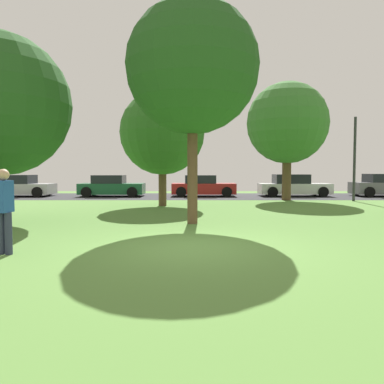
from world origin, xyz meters
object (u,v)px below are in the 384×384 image
object	(u,v)px
parked_car_green	(112,187)
oak_tree_center	(193,67)
oak_tree_left	(163,133)
street_lamp_post	(355,159)
parked_car_white	(294,186)
maple_tree_far	(288,123)
person_bystander	(5,207)
parked_car_silver	(21,187)
parked_car_red	(203,187)

from	to	relation	value
parked_car_green	oak_tree_center	bearing A→B (deg)	-67.51
oak_tree_center	oak_tree_left	bearing A→B (deg)	103.20
street_lamp_post	parked_car_white	bearing A→B (deg)	118.66
oak_tree_left	street_lamp_post	world-z (taller)	oak_tree_left
oak_tree_center	maple_tree_far	distance (m)	10.75
street_lamp_post	oak_tree_center	bearing A→B (deg)	-135.25
oak_tree_left	oak_tree_center	bearing A→B (deg)	-76.80
oak_tree_left	person_bystander	bearing A→B (deg)	-102.57
parked_car_silver	parked_car_green	xyz separation A→B (m)	(5.84, -0.00, -0.00)
oak_tree_center	parked_car_silver	bearing A→B (deg)	131.44
parked_car_green	parked_car_red	size ratio (longest dim) A/B	1.00
maple_tree_far	oak_tree_center	bearing A→B (deg)	-119.31
oak_tree_center	parked_car_red	bearing A→B (deg)	86.89
parked_car_silver	oak_tree_center	bearing A→B (deg)	-48.56
street_lamp_post	maple_tree_far	bearing A→B (deg)	167.95
parked_car_white	street_lamp_post	distance (m)	4.84
maple_tree_far	parked_car_white	size ratio (longest dim) A/B	1.45
person_bystander	parked_car_green	world-z (taller)	person_bystander
maple_tree_far	parked_car_white	distance (m)	5.03
person_bystander	parked_car_green	xyz separation A→B (m)	(-1.47, 16.82, -0.31)
oak_tree_center	parked_car_green	world-z (taller)	oak_tree_center
parked_car_white	oak_tree_center	bearing A→B (deg)	-117.29
parked_car_white	maple_tree_far	bearing A→B (deg)	-111.10
maple_tree_far	parked_car_white	xyz separation A→B (m)	(1.26, 3.26, -3.62)
maple_tree_far	parked_car_green	xyz separation A→B (m)	(-10.41, 3.10, -3.64)
oak_tree_center	parked_car_red	size ratio (longest dim) A/B	1.69
parked_car_silver	parked_car_white	distance (m)	17.51
oak_tree_left	person_bystander	xyz separation A→B (m)	(-2.30, -10.29, -2.47)
parked_car_green	street_lamp_post	xyz separation A→B (m)	(13.85, -3.83, 1.63)
parked_car_silver	parked_car_white	size ratio (longest dim) A/B	0.89
oak_tree_left	person_bystander	size ratio (longest dim) A/B	3.20
oak_tree_left	parked_car_white	xyz separation A→B (m)	(7.90, 6.69, -2.76)
oak_tree_center	parked_car_red	distance (m)	13.27
parked_car_white	street_lamp_post	world-z (taller)	street_lamp_post
oak_tree_center	person_bystander	world-z (taller)	oak_tree_center
parked_car_white	parked_car_red	bearing A→B (deg)	-179.64
parked_car_silver	parked_car_red	xyz separation A→B (m)	(11.68, 0.13, -0.00)
person_bystander	parked_car_red	xyz separation A→B (m)	(4.37, 16.95, -0.31)
oak_tree_left	street_lamp_post	bearing A→B (deg)	14.95
parked_car_green	street_lamp_post	distance (m)	14.47
parked_car_red	person_bystander	bearing A→B (deg)	-104.45
oak_tree_center	person_bystander	size ratio (longest dim) A/B	4.08
person_bystander	parked_car_silver	xyz separation A→B (m)	(-7.31, 16.82, -0.30)
oak_tree_left	parked_car_red	bearing A→B (deg)	72.69
parked_car_silver	street_lamp_post	bearing A→B (deg)	-11.02
parked_car_green	street_lamp_post	size ratio (longest dim) A/B	0.90
oak_tree_center	oak_tree_left	distance (m)	6.25
parked_car_silver	street_lamp_post	size ratio (longest dim) A/B	0.89
oak_tree_left	parked_car_silver	distance (m)	11.94
maple_tree_far	parked_car_green	size ratio (longest dim) A/B	1.62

